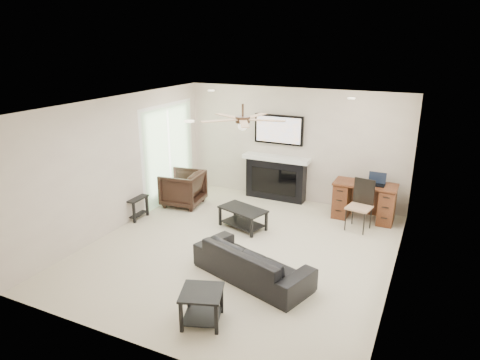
{
  "coord_description": "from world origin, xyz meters",
  "views": [
    {
      "loc": [
        2.86,
        -6.05,
        3.47
      ],
      "look_at": [
        -0.2,
        0.43,
        1.1
      ],
      "focal_mm": 32.0,
      "sensor_mm": 36.0,
      "label": 1
    }
  ],
  "objects_px": {
    "desk": "(364,201)",
    "coffee_table": "(243,218)",
    "sofa": "(252,262)",
    "fireplace_unit": "(276,158)",
    "armchair": "(183,188)"
  },
  "relations": [
    {
      "from": "fireplace_unit",
      "to": "desk",
      "type": "relative_size",
      "value": 1.57
    },
    {
      "from": "sofa",
      "to": "desk",
      "type": "distance_m",
      "value": 3.23
    },
    {
      "from": "armchair",
      "to": "desk",
      "type": "bearing_deg",
      "value": 96.38
    },
    {
      "from": "coffee_table",
      "to": "armchair",
      "type": "bearing_deg",
      "value": 179.63
    },
    {
      "from": "fireplace_unit",
      "to": "desk",
      "type": "distance_m",
      "value": 2.13
    },
    {
      "from": "sofa",
      "to": "desk",
      "type": "relative_size",
      "value": 1.54
    },
    {
      "from": "armchair",
      "to": "coffee_table",
      "type": "distance_m",
      "value": 1.8
    },
    {
      "from": "coffee_table",
      "to": "fireplace_unit",
      "type": "height_order",
      "value": "fireplace_unit"
    },
    {
      "from": "desk",
      "to": "fireplace_unit",
      "type": "bearing_deg",
      "value": 170.43
    },
    {
      "from": "sofa",
      "to": "coffee_table",
      "type": "height_order",
      "value": "sofa"
    },
    {
      "from": "armchair",
      "to": "coffee_table",
      "type": "height_order",
      "value": "armchair"
    },
    {
      "from": "fireplace_unit",
      "to": "sofa",
      "type": "bearing_deg",
      "value": -74.9
    },
    {
      "from": "sofa",
      "to": "coffee_table",
      "type": "distance_m",
      "value": 1.84
    },
    {
      "from": "fireplace_unit",
      "to": "desk",
      "type": "xyz_separation_m",
      "value": [
        2.02,
        -0.34,
        -0.57
      ]
    },
    {
      "from": "desk",
      "to": "coffee_table",
      "type": "bearing_deg",
      "value": -144.73
    }
  ]
}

